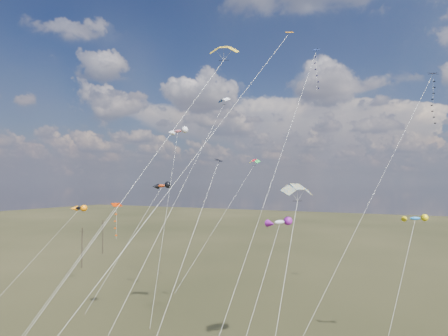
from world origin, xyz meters
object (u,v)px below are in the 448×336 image
at_px(diamond_black_high, 427,109).
at_px(novelty_black_orange, 79,208).
at_px(utility_pole_near, 82,247).
at_px(parafoil_yellow, 223,48).
at_px(utility_pole_far, 103,236).

xyz_separation_m(diamond_black_high, novelty_black_orange, (-50.08, -9.86, -13.50)).
distance_m(utility_pole_near, diamond_black_high, 65.77).
distance_m(parafoil_yellow, novelty_black_orange, 38.78).
relative_size(diamond_black_high, parafoil_yellow, 1.01).
bearing_deg(utility_pole_far, utility_pole_near, -60.26).
distance_m(utility_pole_far, diamond_black_high, 75.05).
height_order(diamond_black_high, parafoil_yellow, diamond_black_high).
xyz_separation_m(utility_pole_near, diamond_black_high, (61.82, -2.06, 22.35)).
height_order(utility_pole_far, parafoil_yellow, parafoil_yellow).
bearing_deg(parafoil_yellow, utility_pole_far, 143.71).
relative_size(utility_pole_near, novelty_black_orange, 0.59).
xyz_separation_m(utility_pole_near, utility_pole_far, (-8.00, 14.00, 0.00)).
bearing_deg(utility_pole_near, novelty_black_orange, -45.44).
distance_m(utility_pole_far, novelty_black_orange, 33.76).
xyz_separation_m(utility_pole_far, diamond_black_high, (69.82, -16.06, 22.35)).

